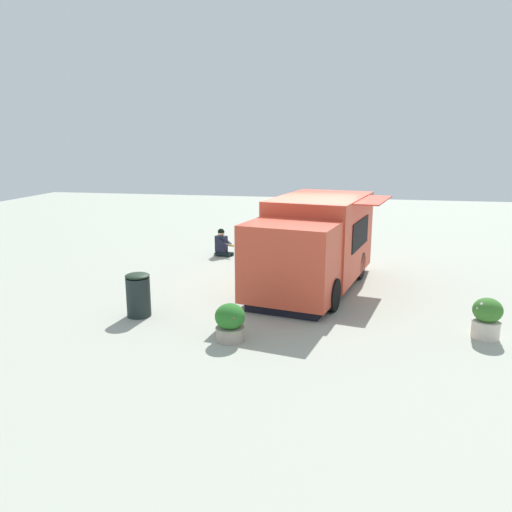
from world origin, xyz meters
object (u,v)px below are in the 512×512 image
object	(u,v)px
food_truck	(313,245)
planter_flowering_far	(487,318)
person_customer	(222,245)
trash_bin	(138,294)
planter_flowering_near	(230,322)

from	to	relation	value
food_truck	planter_flowering_far	bearing A→B (deg)	141.72
person_customer	trash_bin	world-z (taller)	trash_bin
food_truck	person_customer	xyz separation A→B (m)	(3.20, -3.01, -0.74)
trash_bin	food_truck	bearing A→B (deg)	-140.06
planter_flowering_far	trash_bin	distance (m)	7.01
person_customer	trash_bin	size ratio (longest dim) A/B	0.94
planter_flowering_far	trash_bin	world-z (taller)	trash_bin
planter_flowering_near	trash_bin	bearing A→B (deg)	-22.51
person_customer	trash_bin	xyz separation A→B (m)	(0.27, 5.92, 0.13)
planter_flowering_near	food_truck	bearing A→B (deg)	-107.65
food_truck	person_customer	distance (m)	4.46
planter_flowering_near	person_customer	bearing A→B (deg)	-73.87
planter_flowering_near	planter_flowering_far	distance (m)	4.87
person_customer	planter_flowering_far	bearing A→B (deg)	139.29
person_customer	planter_flowering_far	world-z (taller)	person_customer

